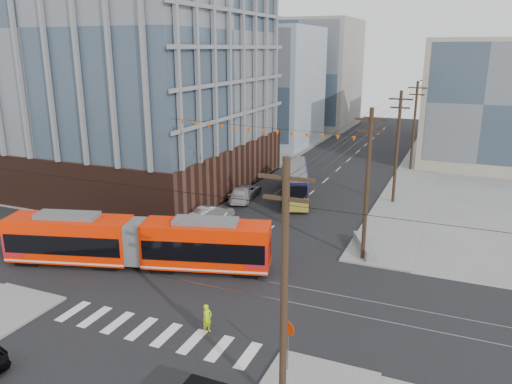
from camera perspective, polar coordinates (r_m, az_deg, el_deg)
ground at (r=30.77m, az=-8.39°, el=-12.82°), size 160.00×160.00×0.00m
office_building at (r=58.51m, az=-16.10°, el=15.04°), size 30.00×25.00×28.60m
bg_bldg_nw_near at (r=81.33m, az=0.17°, el=12.05°), size 18.00×16.00×18.00m
bg_bldg_ne_near at (r=71.14m, az=24.45°, el=9.23°), size 14.00×14.00×16.00m
bg_bldg_nw_far at (r=99.08m, az=6.43°, el=13.26°), size 16.00×18.00×20.00m
bg_bldg_ne_far at (r=91.20m, az=25.50°, el=9.69°), size 16.00×16.00×14.00m
utility_pole_near at (r=20.09m, az=3.23°, el=-11.49°), size 0.30×0.30×11.00m
utility_pole_far at (r=79.57m, az=18.74°, el=8.58°), size 0.30×0.30×11.00m
streetcar at (r=35.87m, az=-13.45°, el=-5.61°), size 18.59×7.65×3.58m
city_bus at (r=51.10m, az=4.44°, el=1.13°), size 6.12×11.61×3.24m
parked_car_silver at (r=44.39m, az=-5.09°, el=-2.42°), size 2.85×4.66×1.45m
parked_car_white at (r=49.95m, az=-1.75°, el=-0.26°), size 3.27×5.25×1.42m
parked_car_grey at (r=51.36m, az=-1.13°, el=0.16°), size 2.64×4.99×1.34m
pedestrian at (r=27.77m, az=-5.61°, el=-14.21°), size 0.57×0.69×1.63m
stop_sign at (r=24.52m, az=3.65°, el=-17.43°), size 1.02×1.02×2.53m
jersey_barrier at (r=38.55m, az=12.23°, el=-6.13°), size 2.73×4.42×0.88m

